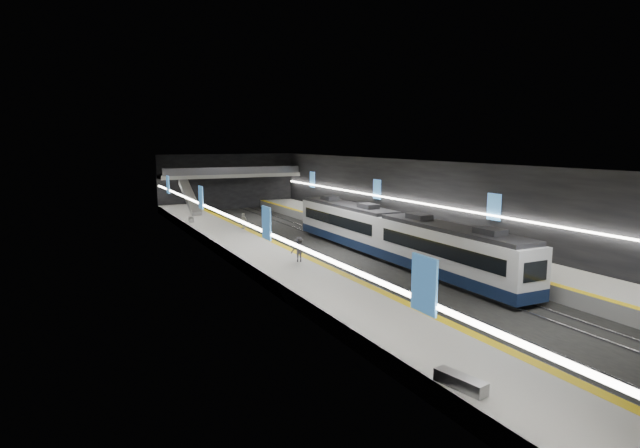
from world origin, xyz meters
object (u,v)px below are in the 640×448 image
bench_right_near (469,242)px  passenger_left_a (244,221)px  escalator (190,197)px  train (391,234)px  bench_right_far (432,233)px  bench_left_near (460,382)px  passenger_left_b (299,250)px  passenger_right_a (478,245)px  passenger_right_b (461,239)px  bench_left_far (191,219)px

bench_right_near → passenger_left_a: bearing=140.7°
escalator → train: bearing=-71.6°
train → bench_right_far: bearing=26.6°
escalator → passenger_left_a: escalator is taller
bench_left_near → passenger_left_b: (3.03, 21.28, 0.68)m
bench_left_near → passenger_right_a: bearing=34.6°
bench_right_far → passenger_right_b: 6.37m
passenger_left_a → passenger_left_b: passenger_left_b is taller
bench_left_near → bench_left_far: 44.91m
bench_right_far → escalator: bearing=106.8°
bench_left_near → passenger_left_b: size_ratio=1.10×
passenger_right_a → passenger_left_b: size_ratio=0.90×
bench_right_far → passenger_left_a: bearing=127.4°
bench_left_far → passenger_right_b: bearing=-46.4°
escalator → bench_left_near: (-2.00, -52.74, -1.65)m
escalator → bench_right_far: size_ratio=4.71×
passenger_right_b → bench_left_near: bearing=-161.4°
bench_right_near → passenger_left_a: passenger_left_a is taller
bench_left_far → passenger_right_b: passenger_right_b is taller
bench_left_near → passenger_right_b: passenger_right_b is taller
escalator → passenger_right_b: 36.09m
train → passenger_left_b: (-8.97, -1.31, -0.26)m
passenger_left_b → train: bearing=-151.8°
passenger_right_a → passenger_right_b: bearing=6.5°
passenger_right_b → passenger_left_b: bearing=144.1°
escalator → passenger_left_b: escalator is taller
train → escalator: 31.77m
passenger_left_a → passenger_left_b: 16.13m
passenger_right_b → bench_left_far: bearing=93.3°
escalator → passenger_right_b: bearing=-65.1°
bench_right_near → escalator: bearing=126.3°
train → escalator: size_ratio=3.76×
train → bench_right_near: 7.24m
train → bench_left_far: 25.18m
passenger_left_a → bench_left_far: bearing=-178.2°
bench_left_far → train: bearing=-52.9°
escalator → bench_right_far: 31.65m
bench_right_far → passenger_left_b: passenger_left_b is taller
bench_right_far → passenger_left_b: bearing=-178.9°
escalator → bench_right_near: (17.00, -31.70, -1.69)m
train → passenger_left_a: (-8.00, 14.78, -0.39)m
escalator → passenger_left_a: (2.00, -15.36, -1.09)m
escalator → bench_left_far: bearing=-101.8°
bench_right_far → passenger_left_a: (-15.00, 11.28, 0.60)m
passenger_right_b → passenger_left_b: size_ratio=0.83×
passenger_right_a → bench_left_near: bearing=156.4°
bench_left_near → train: bearing=50.3°
train → bench_left_near: size_ratio=14.70×
passenger_right_a → passenger_right_b: passenger_right_a is taller
bench_left_near → passenger_right_b: bearing=37.6°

